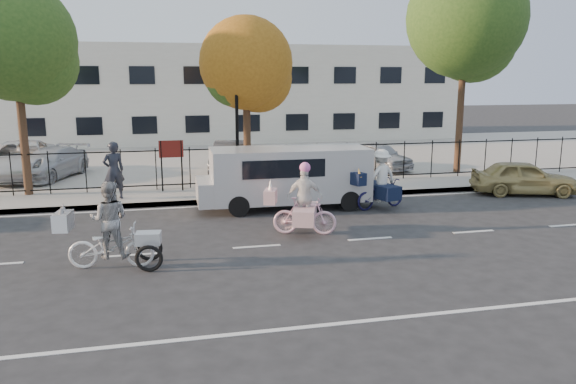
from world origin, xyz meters
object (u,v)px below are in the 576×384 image
object	(u,v)px
lamppost	(237,106)
gold_sedan	(524,178)
pedestrian	(114,170)
lot_car_b	(21,160)
bull_bike	(380,185)
white_van	(287,175)
lot_car_c	(231,158)
lot_car_a	(50,163)
zebra_trike	(111,235)
unicorn_bike	(303,208)
lot_car_d	(379,156)

from	to	relation	value
lamppost	gold_sedan	distance (m)	10.57
pedestrian	lot_car_b	xyz separation A→B (m)	(-3.91, 5.04, -0.23)
lamppost	bull_bike	distance (m)	5.92
gold_sedan	pedestrian	xyz separation A→B (m)	(-14.15, 1.81, 0.50)
lamppost	pedestrian	size ratio (longest dim) A/B	2.26
white_van	lot_car_c	xyz separation A→B (m)	(-1.00, 6.02, -0.25)
lot_car_b	lot_car_a	bearing A→B (deg)	-22.32
lamppost	lot_car_a	bearing A→B (deg)	152.10
gold_sedan	zebra_trike	bearing A→B (deg)	127.06
bull_bike	gold_sedan	distance (m)	5.93
gold_sedan	lot_car_c	bearing A→B (deg)	76.49
gold_sedan	unicorn_bike	bearing A→B (deg)	127.50
zebra_trike	bull_bike	bearing A→B (deg)	-55.87
lamppost	lot_car_d	xyz separation A→B (m)	(6.63, 2.82, -2.38)
lamppost	white_van	bearing A→B (deg)	-67.96
lot_car_b	lot_car_c	size ratio (longest dim) A/B	1.29
pedestrian	lamppost	bearing A→B (deg)	172.32
lot_car_d	lot_car_b	bearing A→B (deg)	157.69
unicorn_bike	lot_car_a	bearing A→B (deg)	58.24
lot_car_b	bull_bike	bearing A→B (deg)	-35.93
zebra_trike	lot_car_a	size ratio (longest dim) A/B	0.55
pedestrian	white_van	bearing A→B (deg)	140.27
unicorn_bike	white_van	xyz separation A→B (m)	(0.25, 3.10, 0.34)
lamppost	lot_car_c	xyz separation A→B (m)	(0.17, 3.15, -2.29)
unicorn_bike	gold_sedan	size ratio (longest dim) A/B	0.55
lot_car_b	lot_car_d	size ratio (longest dim) A/B	1.53
bull_bike	pedestrian	bearing A→B (deg)	54.16
pedestrian	gold_sedan	bearing A→B (deg)	152.75
white_van	lot_car_d	distance (m)	7.91
pedestrian	lot_car_a	distance (m)	5.42
unicorn_bike	lot_car_b	size ratio (longest dim) A/B	0.38
bull_bike	unicorn_bike	bearing A→B (deg)	109.09
lot_car_b	pedestrian	bearing A→B (deg)	-55.68
zebra_trike	lot_car_b	size ratio (longest dim) A/B	0.44
unicorn_bike	lot_car_d	world-z (taller)	unicorn_bike
pedestrian	lot_car_b	world-z (taller)	pedestrian
bull_bike	pedestrian	size ratio (longest dim) A/B	1.10
unicorn_bike	lot_car_c	size ratio (longest dim) A/B	0.49
white_van	bull_bike	bearing A→B (deg)	-13.62
bull_bike	lot_car_a	bearing A→B (deg)	38.63
bull_bike	lot_car_c	size ratio (longest dim) A/B	0.52
lamppost	lot_car_a	world-z (taller)	lamppost
zebra_trike	unicorn_bike	xyz separation A→B (m)	(4.80, 1.61, -0.03)
lamppost	zebra_trike	xyz separation A→B (m)	(-3.89, -7.59, -2.36)
lot_car_a	lot_car_d	xyz separation A→B (m)	(13.66, -0.90, -0.02)
pedestrian	lot_car_d	distance (m)	11.53
lot_car_a	lot_car_c	size ratio (longest dim) A/B	1.02
unicorn_bike	lot_car_b	world-z (taller)	unicorn_bike
bull_bike	lot_car_a	xyz separation A→B (m)	(-11.07, 7.36, -0.01)
bull_bike	lot_car_c	world-z (taller)	bull_bike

